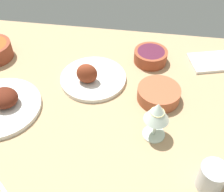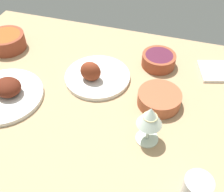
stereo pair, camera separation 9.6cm
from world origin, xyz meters
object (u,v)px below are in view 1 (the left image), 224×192
(plate_far_side, at_px, (1,104))
(folded_napkin, at_px, (211,62))
(wine_glass, at_px, (157,114))
(bowl_sauce, at_px, (159,93))
(plate_near_viewer, at_px, (92,77))
(water_tumbler, at_px, (212,177))
(bowl_onions, at_px, (151,56))

(plate_far_side, distance_m, folded_napkin, 0.81)
(plate_far_side, xyz_separation_m, wine_glass, (0.51, -0.03, 0.08))
(bowl_sauce, relative_size, folded_napkin, 0.90)
(plate_near_viewer, xyz_separation_m, folded_napkin, (0.45, 0.18, -0.01))
(bowl_sauce, bearing_deg, plate_far_side, -166.54)
(bowl_sauce, relative_size, wine_glass, 1.06)
(water_tumbler, height_order, folded_napkin, water_tumbler)
(bowl_onions, distance_m, bowl_sauce, 0.21)
(water_tumbler, bearing_deg, folded_napkin, 83.76)
(wine_glass, bearing_deg, bowl_onions, 94.90)
(plate_near_viewer, xyz_separation_m, wine_glass, (0.24, -0.21, 0.08))
(water_tumbler, bearing_deg, bowl_sauce, 115.45)
(bowl_sauce, distance_m, wine_glass, 0.18)
(plate_near_viewer, height_order, bowl_onions, plate_near_viewer)
(bowl_sauce, xyz_separation_m, wine_glass, (-0.01, -0.16, 0.07))
(plate_far_side, height_order, wine_glass, wine_glass)
(bowl_sauce, bearing_deg, water_tumbler, -64.55)
(bowl_onions, distance_m, water_tumbler, 0.54)
(plate_far_side, relative_size, wine_glass, 1.97)
(bowl_sauce, distance_m, water_tumbler, 0.34)
(folded_napkin, bearing_deg, bowl_sauce, -131.22)
(plate_far_side, height_order, bowl_sauce, plate_far_side)
(bowl_onions, relative_size, bowl_sauce, 0.89)
(bowl_onions, relative_size, folded_napkin, 0.79)
(water_tumbler, bearing_deg, bowl_onions, 109.82)
(plate_far_side, distance_m, plate_near_viewer, 0.33)
(bowl_onions, xyz_separation_m, water_tumbler, (0.18, -0.51, 0.01))
(plate_near_viewer, bearing_deg, bowl_onions, 35.97)
(bowl_onions, bearing_deg, plate_far_side, -145.49)
(plate_far_side, bearing_deg, water_tumbler, -15.14)
(wine_glass, relative_size, water_tumbler, 1.72)
(plate_near_viewer, relative_size, bowl_sauce, 1.65)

